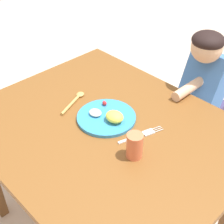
{
  "coord_description": "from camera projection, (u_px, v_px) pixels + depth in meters",
  "views": [
    {
      "loc": [
        0.82,
        -0.75,
        1.7
      ],
      "look_at": [
        -0.04,
        0.08,
        0.78
      ],
      "focal_mm": 52.3,
      "sensor_mm": 36.0,
      "label": 1
    }
  ],
  "objects": [
    {
      "name": "dining_table",
      "position": [
        106.0,
        141.0,
        1.5
      ],
      "size": [
        1.2,
        0.98,
        0.76
      ],
      "color": "brown",
      "rests_on": "ground_plane"
    },
    {
      "name": "plate",
      "position": [
        107.0,
        117.0,
        1.49
      ],
      "size": [
        0.27,
        0.27,
        0.06
      ],
      "color": "#3185C2",
      "rests_on": "dining_table"
    },
    {
      "name": "fork",
      "position": [
        141.0,
        135.0,
        1.41
      ],
      "size": [
        0.08,
        0.22,
        0.01
      ],
      "rotation": [
        0.0,
        0.0,
        1.28
      ],
      "color": "silver",
      "rests_on": "dining_table"
    },
    {
      "name": "spoon",
      "position": [
        75.0,
        100.0,
        1.6
      ],
      "size": [
        0.1,
        0.2,
        0.02
      ],
      "rotation": [
        0.0,
        0.0,
        1.95
      ],
      "color": "tan",
      "rests_on": "dining_table"
    },
    {
      "name": "drinking_cup",
      "position": [
        135.0,
        146.0,
        1.28
      ],
      "size": [
        0.07,
        0.07,
        0.11
      ],
      "primitive_type": "cylinder",
      "color": "#DE6A45",
      "rests_on": "dining_table"
    },
    {
      "name": "person",
      "position": [
        200.0,
        112.0,
        1.9
      ],
      "size": [
        0.21,
        0.4,
        1.06
      ],
      "rotation": [
        0.0,
        0.0,
        3.14
      ],
      "color": "#433966",
      "rests_on": "ground_plane"
    }
  ]
}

